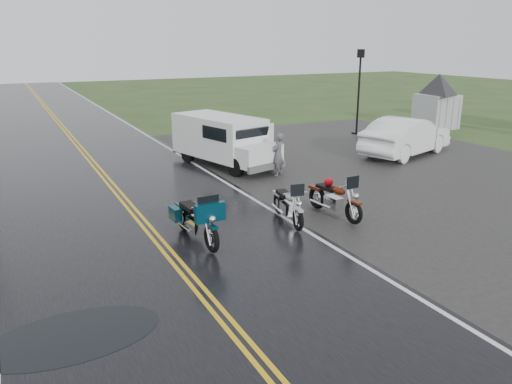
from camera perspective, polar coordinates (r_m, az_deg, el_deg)
ground at (r=11.41m, az=-8.09°, el=-9.27°), size 120.00×120.00×0.00m
road at (r=20.62m, az=-17.31°, el=2.09°), size 8.00×100.00×0.04m
parking_pad at (r=21.07m, az=16.39°, el=2.46°), size 14.00×24.00×0.03m
visitor_center at (r=31.91m, az=20.13°, el=11.15°), size 16.00×10.00×4.80m
motorcycle_red at (r=14.14m, az=11.17°, el=-1.27°), size 0.99×2.34×1.35m
motorcycle_teal at (r=12.05m, az=-5.13°, el=-4.03°), size 1.01×2.45×1.42m
motorcycle_silver at (r=13.44m, az=4.86°, el=-2.14°), size 1.15×2.26×1.27m
van_white at (r=18.93m, az=-2.32°, el=4.77°), size 3.29×5.66×2.09m
person_at_van at (r=19.16m, az=2.56°, el=4.23°), size 0.72×0.67×1.64m
sedan_white at (r=23.69m, az=16.79°, el=6.05°), size 5.53×3.33×1.72m
lamp_post_far_right at (r=28.46m, az=11.65°, el=11.11°), size 0.40×0.40×4.66m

